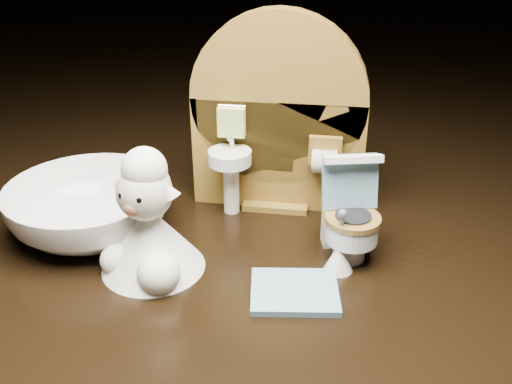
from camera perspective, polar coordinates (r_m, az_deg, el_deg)
backdrop_panel at (r=0.43m, az=2.11°, el=6.65°), size 0.13×0.05×0.15m
toy_toilet at (r=0.38m, az=9.29°, el=-2.70°), size 0.04×0.05×0.07m
bath_mat at (r=0.36m, az=3.88°, el=-9.90°), size 0.06×0.05×0.00m
toilet_brush at (r=0.37m, az=8.32°, el=-6.20°), size 0.02×0.02×0.05m
plush_lamb at (r=0.37m, az=-10.67°, el=-3.70°), size 0.07×0.07×0.09m
ceramic_bowl at (r=0.43m, az=-16.25°, el=-1.63°), size 0.13×0.13×0.04m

